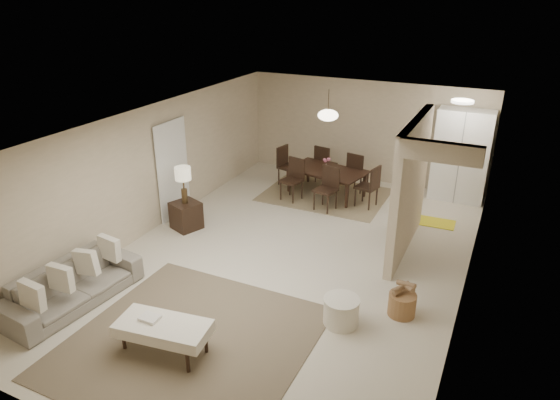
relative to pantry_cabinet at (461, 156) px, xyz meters
The scene contains 22 objects.
floor 4.88m from the pantry_cabinet, 119.52° to the right, with size 9.00×9.00×0.00m, color beige.
ceiling 4.98m from the pantry_cabinet, 119.52° to the right, with size 9.00×9.00×0.00m, color white.
back_wall 2.38m from the pantry_cabinet, behind, with size 6.00×6.00×0.00m, color #BAA98D.
left_wall 6.77m from the pantry_cabinet, 142.20° to the right, with size 9.00×9.00×0.00m, color #BAA98D.
right_wall 4.21m from the pantry_cabinet, 81.10° to the right, with size 9.00×9.00×0.00m, color #BAA98D.
partition 2.96m from the pantry_cabinet, 100.74° to the right, with size 0.15×2.50×2.50m, color #BAA98D.
doorway 6.40m from the pantry_cabinet, 146.29° to the right, with size 0.04×0.90×2.04m, color black.
pantry_cabinet is the anchor object (origin of this frame).
flush_light 1.70m from the pantry_cabinet, 93.01° to the right, with size 0.44×0.44×0.05m, color white.
living_rug 7.44m from the pantry_cabinet, 110.88° to the right, with size 3.20×3.20×0.01m, color brown.
sofa 8.42m from the pantry_cabinet, 124.89° to the right, with size 0.84×2.16×0.63m, color gray.
ottoman_bench 7.75m from the pantry_cabinet, 111.47° to the right, with size 1.33×0.75×0.45m.
side_table 6.23m from the pantry_cabinet, 140.23° to the right, with size 0.51×0.51×0.56m, color black.
table_lamp 6.18m from the pantry_cabinet, 140.23° to the right, with size 0.32×0.32×0.76m.
round_pouf 5.72m from the pantry_cabinet, 98.85° to the right, with size 0.53×0.53×0.42m, color beige.
wicker_basket 5.06m from the pantry_cabinet, 91.32° to the right, with size 0.42×0.42×0.35m, color brown.
dining_rug 3.20m from the pantry_cabinet, 158.94° to the right, with size 2.80×2.10×0.01m, color #8B7756.
dining_table 3.11m from the pantry_cabinet, 158.94° to the right, with size 1.78×0.99×0.62m, color black.
dining_chairs 3.07m from the pantry_cabinet, 158.94° to the right, with size 2.63×2.12×0.97m.
vase 3.04m from the pantry_cabinet, 158.94° to the right, with size 0.14×0.14×0.15m, color white.
yellow_mat 1.85m from the pantry_cabinet, 97.75° to the right, with size 0.82×0.50×0.01m, color yellow.
pendant_light 3.14m from the pantry_cabinet, 158.94° to the right, with size 0.46×0.46×0.71m.
Camera 1 is at (3.27, -7.26, 4.58)m, focal length 32.00 mm.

